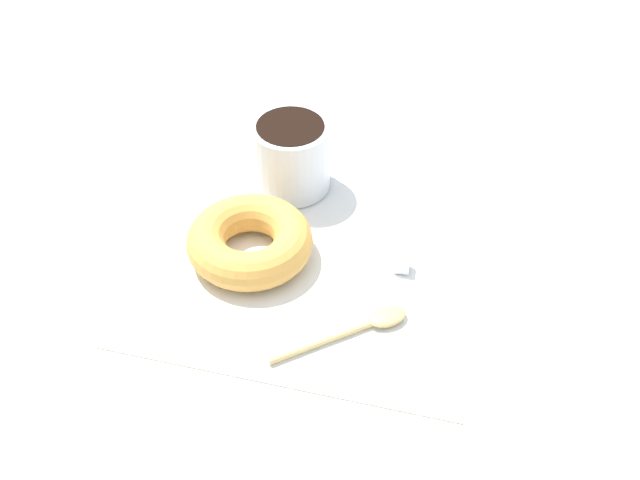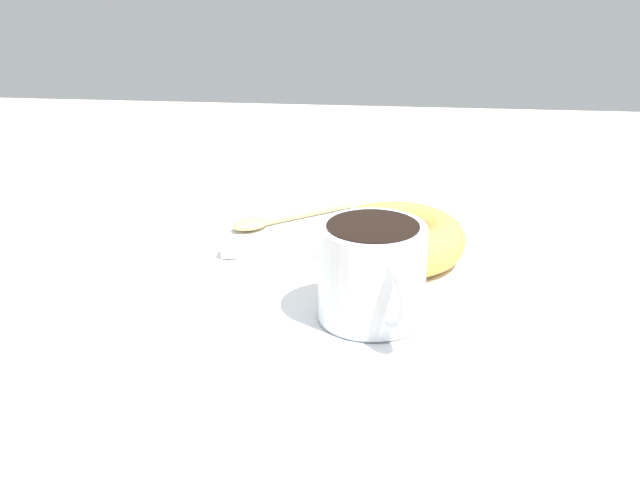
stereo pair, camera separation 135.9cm
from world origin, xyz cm
name	(u,v)px [view 1 (the left image)]	position (x,y,z in cm)	size (l,w,h in cm)	color
ground_plane	(346,257)	(0.00, 0.00, -1.00)	(120.00, 120.00, 2.00)	beige
napkin	(320,256)	(2.31, 1.52, 0.15)	(31.90, 31.90, 0.30)	white
coffee_cup	(291,153)	(7.23, -8.82, 4.18)	(8.08, 10.62, 7.49)	silver
donut	(250,241)	(8.89, 2.72, 2.17)	(12.04, 12.04, 3.73)	gold
spoon	(369,323)	(-3.54, 9.76, 0.70)	(11.62, 9.11, 0.90)	#D8B772
sugar_cube	(402,263)	(-5.64, 1.99, 1.02)	(1.45, 1.45, 1.45)	white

